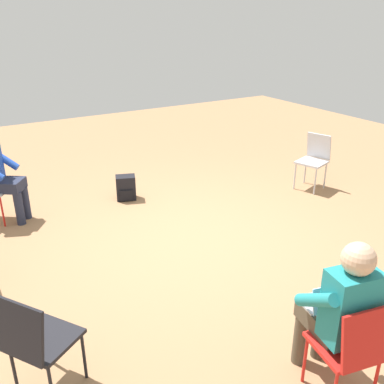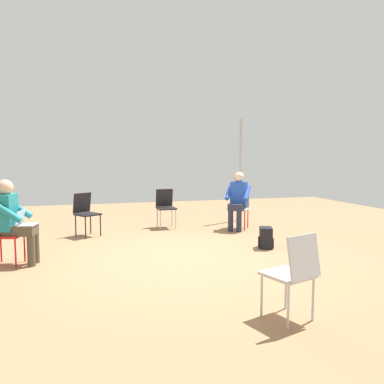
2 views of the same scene
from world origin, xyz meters
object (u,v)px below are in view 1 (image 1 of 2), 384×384
(chair_northwest, at_px, (37,339))
(backpack_near_laptop_user, at_px, (126,189))
(chair_south, at_px, (314,157))
(chair_west, at_px, (352,346))
(person_with_laptop, at_px, (340,307))

(chair_northwest, height_order, backpack_near_laptop_user, chair_northwest)
(chair_south, relative_size, chair_northwest, 1.00)
(chair_west, height_order, chair_south, same)
(chair_northwest, distance_m, backpack_near_laptop_user, 3.54)
(person_with_laptop, xyz_separation_m, backpack_near_laptop_user, (3.96, -0.07, -0.53))
(chair_northwest, relative_size, person_with_laptop, 0.69)
(chair_south, xyz_separation_m, chair_northwest, (-1.88, 4.58, 0.00))
(chair_west, distance_m, backpack_near_laptop_user, 4.14)
(chair_west, xyz_separation_m, person_with_laptop, (0.17, -0.03, 0.20))
(chair_west, bearing_deg, person_with_laptop, 90.00)
(chair_west, relative_size, person_with_laptop, 0.69)
(person_with_laptop, bearing_deg, chair_west, -90.00)
(chair_west, bearing_deg, backpack_near_laptop_user, 100.23)
(chair_northwest, height_order, person_with_laptop, person_with_laptop)
(person_with_laptop, distance_m, backpack_near_laptop_user, 3.99)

